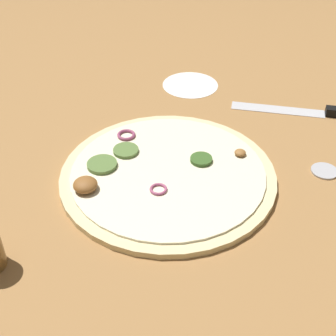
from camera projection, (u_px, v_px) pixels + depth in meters
ground_plane at (168, 178)px, 0.81m from camera, size 3.00×3.00×0.00m
pizza at (166, 174)px, 0.80m from camera, size 0.37×0.37×0.04m
loose_cap at (325, 170)px, 0.82m from camera, size 0.05×0.05×0.01m
flour_patch at (190, 85)px, 1.07m from camera, size 0.13×0.13×0.00m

